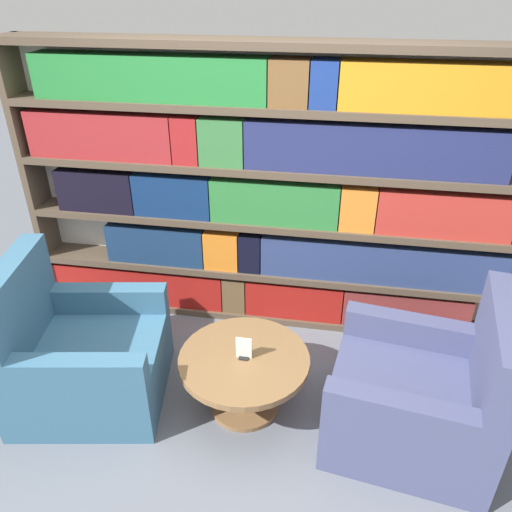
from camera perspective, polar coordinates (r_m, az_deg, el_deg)
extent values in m
plane|color=slate|center=(3.12, -2.35, -19.77)|extent=(14.00, 14.00, 0.00)
cube|color=silver|center=(3.61, 1.71, 7.69)|extent=(3.55, 0.05, 2.01)
cube|color=brown|center=(4.11, -23.74, 7.95)|extent=(0.05, 0.30, 2.01)
cube|color=brown|center=(3.99, 1.24, -6.17)|extent=(3.45, 0.30, 0.05)
cube|color=brown|center=(3.78, 1.30, -1.54)|extent=(3.45, 0.30, 0.05)
cube|color=brown|center=(3.58, 1.37, 3.96)|extent=(3.45, 0.30, 0.05)
cube|color=brown|center=(3.42, 1.45, 10.02)|extent=(3.45, 0.30, 0.05)
cube|color=brown|center=(3.31, 1.55, 16.59)|extent=(3.45, 0.30, 0.05)
cube|color=brown|center=(3.24, 1.64, 23.10)|extent=(3.45, 0.30, 0.05)
cube|color=#A11A15|center=(4.12, -13.07, -2.88)|extent=(1.37, 0.20, 0.29)
cube|color=brown|center=(3.90, -2.33, -4.00)|extent=(0.17, 0.20, 0.29)
cube|color=#A21A15|center=(3.85, 4.40, -4.63)|extent=(0.73, 0.20, 0.29)
cube|color=maroon|center=(3.89, 16.64, -5.62)|extent=(0.91, 0.20, 0.29)
cube|color=navy|center=(3.86, -11.17, 1.56)|extent=(0.75, 0.20, 0.29)
cube|color=orange|center=(3.72, -3.80, 0.96)|extent=(0.25, 0.20, 0.29)
cube|color=black|center=(3.69, -0.55, 0.69)|extent=(0.16, 0.20, 0.29)
cube|color=navy|center=(3.66, 14.00, -0.53)|extent=(1.69, 0.20, 0.29)
cube|color=black|center=(3.85, -17.53, 7.34)|extent=(0.57, 0.20, 0.30)
cube|color=navy|center=(3.64, -9.35, 7.02)|extent=(0.56, 0.20, 0.30)
cube|color=#2C7837|center=(3.48, 2.17, 6.32)|extent=(0.88, 0.20, 0.30)
cube|color=orange|center=(3.46, 11.55, 5.57)|extent=(0.23, 0.20, 0.30)
cube|color=#B53027|center=(3.53, 20.61, 4.69)|extent=(0.86, 0.20, 0.30)
cube|color=maroon|center=(3.68, -17.15, 13.16)|extent=(1.03, 0.20, 0.31)
cube|color=maroon|center=(3.46, -7.81, 13.15)|extent=(0.17, 0.20, 0.31)
cube|color=#35723A|center=(3.40, -3.77, 13.04)|extent=(0.30, 0.20, 0.31)
cube|color=navy|center=(3.32, 13.30, 11.90)|extent=(1.64, 0.20, 0.31)
cube|color=#247834|center=(3.44, -12.07, 19.32)|extent=(1.54, 0.20, 0.28)
cube|color=brown|center=(3.23, 3.87, 19.21)|extent=(0.24, 0.20, 0.28)
cube|color=navy|center=(3.22, 7.82, 18.97)|extent=(0.16, 0.20, 0.28)
cube|color=orange|center=(3.25, 19.08, 17.81)|extent=(1.03, 0.20, 0.28)
cube|color=#386684|center=(3.36, -18.16, -12.11)|extent=(1.00, 0.95, 0.41)
cube|color=#386684|center=(3.22, -25.73, -5.26)|extent=(0.28, 0.82, 0.54)
cube|color=#386684|center=(2.91, -19.61, -12.39)|extent=(0.74, 0.24, 0.18)
cube|color=#386684|center=(3.42, -16.26, -4.68)|extent=(0.74, 0.24, 0.18)
cube|color=#42476B|center=(3.10, 16.95, -16.25)|extent=(0.98, 0.93, 0.41)
cube|color=#42476B|center=(2.83, 25.84, -10.43)|extent=(0.26, 0.82, 0.54)
cube|color=#42476B|center=(3.17, 16.84, -7.96)|extent=(0.74, 0.23, 0.18)
cube|color=#42476B|center=(2.64, 15.90, -16.85)|extent=(0.74, 0.23, 0.18)
cylinder|color=brown|center=(3.14, -1.33, -14.47)|extent=(0.14, 0.14, 0.36)
cylinder|color=brown|center=(3.26, -1.30, -16.53)|extent=(0.43, 0.43, 0.03)
cylinder|color=brown|center=(3.00, -1.38, -11.77)|extent=(0.78, 0.78, 0.04)
cube|color=black|center=(2.99, -1.38, -11.41)|extent=(0.06, 0.06, 0.01)
cube|color=silver|center=(2.94, -1.40, -10.46)|extent=(0.09, 0.01, 0.14)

